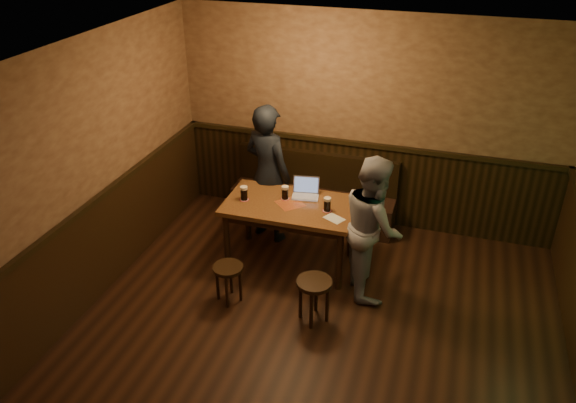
% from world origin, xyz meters
% --- Properties ---
extents(room, '(5.04, 6.04, 2.84)m').
position_xyz_m(room, '(0.00, 0.22, 1.20)').
color(room, black).
rests_on(room, ground).
extents(bench, '(2.20, 0.50, 0.95)m').
position_xyz_m(bench, '(-0.63, 2.75, 0.31)').
color(bench, black).
rests_on(bench, ground).
extents(pub_table, '(1.54, 0.90, 0.82)m').
position_xyz_m(pub_table, '(-0.63, 1.70, 0.71)').
color(pub_table, '#522C17').
rests_on(pub_table, ground).
extents(stool_left, '(0.40, 0.40, 0.45)m').
position_xyz_m(stool_left, '(-1.05, 0.79, 0.36)').
color(stool_left, black).
rests_on(stool_left, ground).
extents(stool_right, '(0.40, 0.40, 0.50)m').
position_xyz_m(stool_right, '(-0.07, 0.76, 0.40)').
color(stool_right, black).
rests_on(stool_right, ground).
extents(pint_left, '(0.11, 0.11, 0.17)m').
position_xyz_m(pint_left, '(-1.17, 1.62, 0.90)').
color(pint_left, '#A5142A').
rests_on(pint_left, pub_table).
extents(pint_mid, '(0.11, 0.11, 0.17)m').
position_xyz_m(pint_mid, '(-0.72, 1.79, 0.90)').
color(pint_mid, '#A5142A').
rests_on(pint_mid, pub_table).
extents(pint_right, '(0.11, 0.11, 0.17)m').
position_xyz_m(pint_right, '(-0.18, 1.66, 0.90)').
color(pint_right, '#A5142A').
rests_on(pint_right, pub_table).
extents(laptop, '(0.35, 0.30, 0.22)m').
position_xyz_m(laptop, '(-0.51, 1.94, 0.87)').
color(laptop, silver).
rests_on(laptop, pub_table).
extents(menu, '(0.26, 0.24, 0.00)m').
position_xyz_m(menu, '(-0.06, 1.52, 0.82)').
color(menu, silver).
rests_on(menu, pub_table).
extents(person_suit, '(0.77, 0.63, 1.81)m').
position_xyz_m(person_suit, '(-1.08, 2.20, 0.91)').
color(person_suit, black).
rests_on(person_suit, ground).
extents(person_grey, '(0.87, 0.97, 1.64)m').
position_xyz_m(person_grey, '(0.38, 1.49, 0.82)').
color(person_grey, gray).
rests_on(person_grey, ground).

